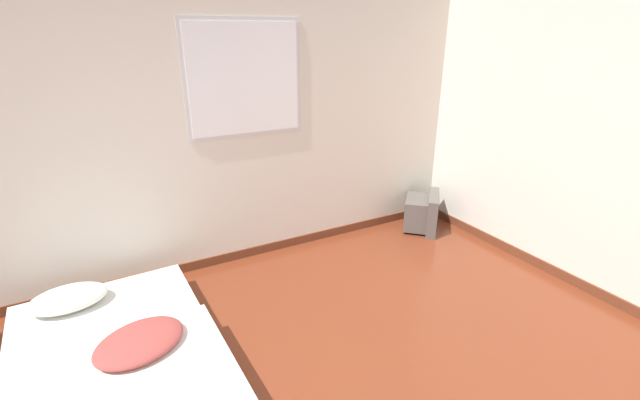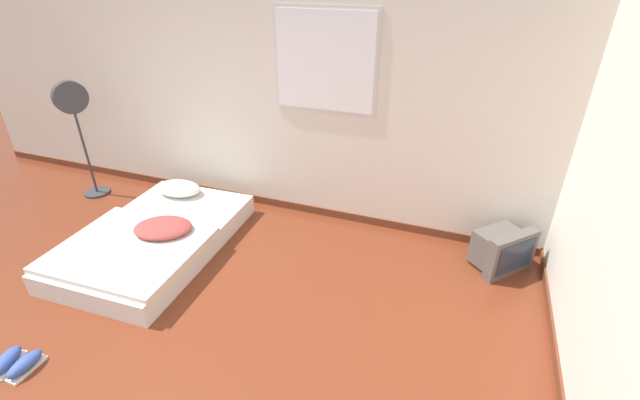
# 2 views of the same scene
# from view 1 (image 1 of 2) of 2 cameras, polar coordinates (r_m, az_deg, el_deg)

# --- Properties ---
(wall_back) EXTENTS (8.31, 0.08, 2.60)m
(wall_back) POSITION_cam_1_polar(r_m,az_deg,el_deg) (3.77, -19.71, 8.37)
(wall_back) COLOR silver
(wall_back) RESTS_ON ground_plane
(mattress_bed) EXTENTS (1.29, 1.95, 0.35)m
(mattress_bed) POSITION_cam_1_polar(r_m,az_deg,el_deg) (3.11, -25.53, -19.60)
(mattress_bed) COLOR silver
(mattress_bed) RESTS_ON ground_plane
(crt_tv) EXTENTS (0.58, 0.58, 0.41)m
(crt_tv) POSITION_cam_1_polar(r_m,az_deg,el_deg) (4.89, 13.55, -1.59)
(crt_tv) COLOR #56514C
(crt_tv) RESTS_ON ground_plane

